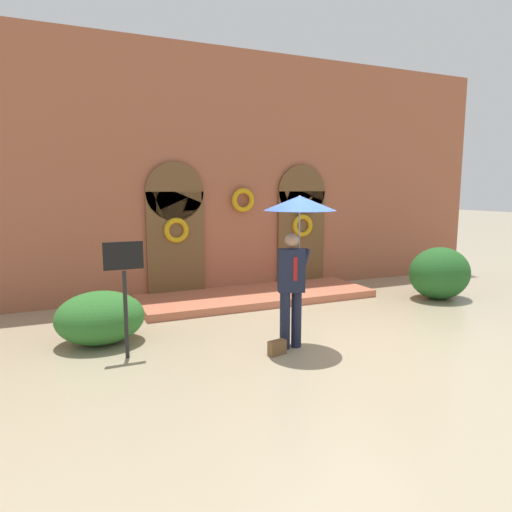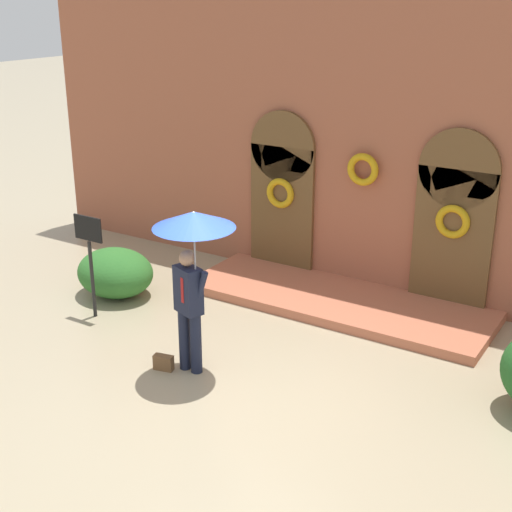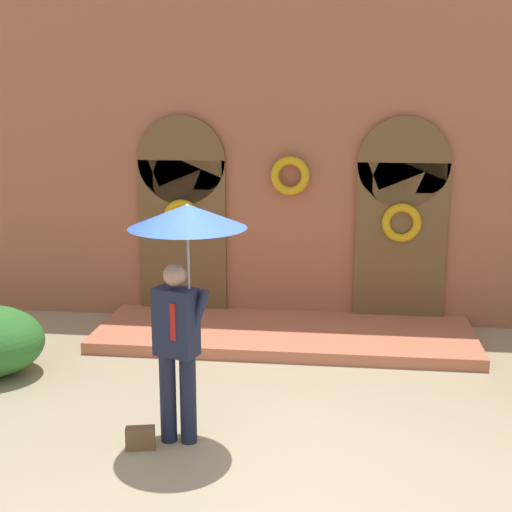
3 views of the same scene
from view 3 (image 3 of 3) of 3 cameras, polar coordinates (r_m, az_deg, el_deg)
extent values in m
plane|color=tan|center=(7.20, 0.20, -14.81)|extent=(80.00, 80.00, 0.00)
cube|color=#9E563D|center=(10.58, 2.92, 9.88)|extent=(14.00, 0.50, 5.60)
cube|color=brown|center=(10.73, -5.85, 1.24)|extent=(1.30, 0.08, 2.40)
cylinder|color=brown|center=(10.55, -5.99, 7.64)|extent=(1.30, 0.08, 1.30)
cube|color=brown|center=(10.50, 11.45, 0.80)|extent=(1.30, 0.08, 2.40)
cylinder|color=brown|center=(10.32, 11.75, 7.33)|extent=(1.30, 0.08, 1.30)
torus|color=#C69314|center=(10.59, -5.97, 3.02)|extent=(0.56, 0.12, 0.56)
torus|color=#C69314|center=(10.37, 11.56, 2.61)|extent=(0.56, 0.12, 0.56)
torus|color=#C69314|center=(10.27, 2.74, 6.43)|extent=(0.56, 0.12, 0.56)
cube|color=#B56346|center=(9.96, 2.27, -6.29)|extent=(5.20, 1.80, 0.16)
cylinder|color=#191E33|center=(7.12, -7.05, -11.20)|extent=(0.16, 0.16, 0.90)
cylinder|color=#191E33|center=(7.08, -5.45, -11.31)|extent=(0.16, 0.16, 0.90)
cube|color=#191E33|center=(6.82, -6.41, -5.26)|extent=(0.46, 0.36, 0.66)
cube|color=#A51919|center=(6.69, -6.67, -5.28)|extent=(0.06, 0.03, 0.36)
sphere|color=#A87A5B|center=(6.69, -6.51, -1.52)|extent=(0.22, 0.22, 0.22)
cylinder|color=#191E33|center=(6.75, -4.61, -4.54)|extent=(0.22, 0.09, 0.46)
cylinder|color=gray|center=(6.68, -5.40, -1.89)|extent=(0.02, 0.02, 0.98)
cone|color=#284CB7|center=(6.55, -5.51, 3.20)|extent=(1.10, 1.10, 0.22)
cone|color=white|center=(6.55, -5.51, 3.33)|extent=(0.60, 0.61, 0.20)
cube|color=brown|center=(7.15, -9.23, -14.19)|extent=(0.30, 0.18, 0.22)
camera|label=1|loc=(4.87, -78.09, -7.83)|focal=32.00mm
camera|label=2|loc=(4.36, 111.95, 18.85)|focal=50.00mm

